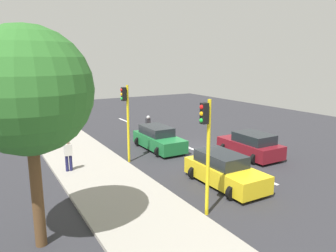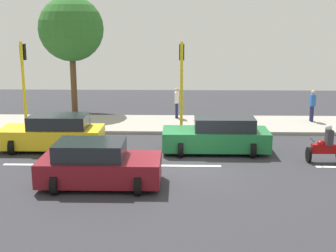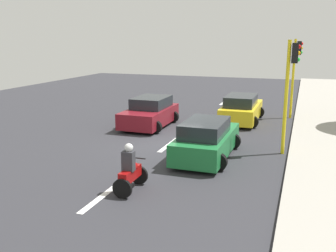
{
  "view_description": "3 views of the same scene",
  "coord_description": "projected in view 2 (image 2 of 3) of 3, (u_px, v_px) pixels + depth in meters",
  "views": [
    {
      "loc": [
        11.8,
        16.99,
        5.91
      ],
      "look_at": [
        1.03,
        -1.54,
        1.43
      ],
      "focal_mm": 34.17,
      "sensor_mm": 36.0,
      "label": 1
    },
    {
      "loc": [
        -16.59,
        0.43,
        5.36
      ],
      "look_at": [
        0.5,
        0.85,
        1.45
      ],
      "focal_mm": 48.51,
      "sensor_mm": 36.0,
      "label": 2
    },
    {
      "loc": [
        5.38,
        -15.35,
        4.58
      ],
      "look_at": [
        0.22,
        -0.73,
        1.02
      ],
      "focal_mm": 41.36,
      "sensor_mm": 36.0,
      "label": 3
    }
  ],
  "objects": [
    {
      "name": "sidewalk",
      "position": [
        187.0,
        124.0,
        24.16
      ],
      "size": [
        4.0,
        60.0,
        0.15
      ],
      "primitive_type": "cube",
      "color": "#9E998E",
      "rests_on": "ground"
    },
    {
      "name": "car_green",
      "position": [
        217.0,
        136.0,
        19.08
      ],
      "size": [
        2.19,
        4.44,
        1.52
      ],
      "color": "#1E7238",
      "rests_on": "ground"
    },
    {
      "name": "traffic_light_midblock",
      "position": [
        182.0,
        75.0,
        21.43
      ],
      "size": [
        0.49,
        0.24,
        4.5
      ],
      "color": "yellow",
      "rests_on": "ground"
    },
    {
      "name": "pedestrian_by_tree",
      "position": [
        312.0,
        105.0,
        24.31
      ],
      "size": [
        0.4,
        0.24,
        1.69
      ],
      "color": "#1E1E4C",
      "rests_on": "sidewalk"
    },
    {
      "name": "car_maroon",
      "position": [
        98.0,
        165.0,
        15.17
      ],
      "size": [
        2.35,
        4.03,
        1.52
      ],
      "color": "maroon",
      "rests_on": "ground"
    },
    {
      "name": "motorcycle",
      "position": [
        325.0,
        146.0,
        17.69
      ],
      "size": [
        0.6,
        1.3,
        1.53
      ],
      "color": "black",
      "rests_on": "ground"
    },
    {
      "name": "pedestrian_near_signal",
      "position": [
        177.0,
        102.0,
        25.18
      ],
      "size": [
        0.4,
        0.24,
        1.69
      ],
      "color": "#1E1E4C",
      "rests_on": "sidewalk"
    },
    {
      "name": "lane_stripe_south",
      "position": [
        34.0,
        165.0,
        17.5
      ],
      "size": [
        0.2,
        2.4,
        0.01
      ],
      "primitive_type": "cube",
      "color": "white",
      "rests_on": "ground"
    },
    {
      "name": "ground_plane",
      "position": [
        190.0,
        167.0,
        17.36
      ],
      "size": [
        40.0,
        60.0,
        0.1
      ],
      "primitive_type": "cube",
      "color": "#2D2D33"
    },
    {
      "name": "lane_stripe_mid",
      "position": [
        190.0,
        166.0,
        17.35
      ],
      "size": [
        0.2,
        2.4,
        0.01
      ],
      "primitive_type": "cube",
      "color": "white",
      "rests_on": "ground"
    },
    {
      "name": "car_yellow_cab",
      "position": [
        53.0,
        133.0,
        19.48
      ],
      "size": [
        2.22,
        4.34,
        1.52
      ],
      "color": "yellow",
      "rests_on": "ground"
    },
    {
      "name": "street_tree_north",
      "position": [
        71.0,
        29.0,
        26.78
      ],
      "size": [
        3.84,
        3.84,
        6.93
      ],
      "color": "brown",
      "rests_on": "ground"
    },
    {
      "name": "traffic_light_corner",
      "position": [
        24.0,
        75.0,
        21.61
      ],
      "size": [
        0.49,
        0.24,
        4.5
      ],
      "color": "yellow",
      "rests_on": "ground"
    }
  ]
}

